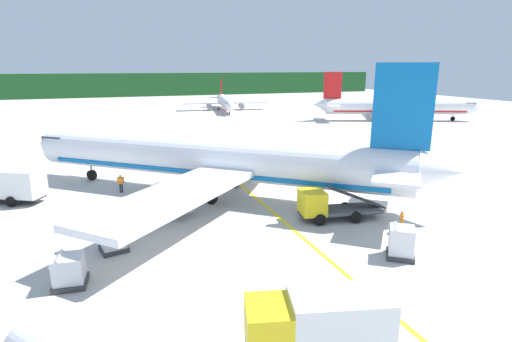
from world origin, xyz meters
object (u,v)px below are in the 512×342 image
object	(u,v)px
cargo_container_mid	(69,271)
cargo_container_near	(113,236)
airliner_foreground	(214,159)
airliner_far_taxiway	(225,102)
airliner_mid_apron	(396,107)
service_truck_fuel	(319,322)
crew_loader_left	(121,182)
service_truck_pushback	(326,205)
cargo_container_far	(401,242)
service_truck_catering	(10,184)
crew_marshaller	(402,220)

from	to	relation	value
cargo_container_mid	cargo_container_near	bearing A→B (deg)	57.77
airliner_foreground	airliner_far_taxiway	size ratio (longest dim) A/B	1.19
airliner_mid_apron	cargo_container_mid	world-z (taller)	airliner_mid_apron
service_truck_fuel	crew_loader_left	bearing A→B (deg)	104.25
service_truck_fuel	cargo_container_mid	distance (m)	13.87
service_truck_pushback	service_truck_fuel	bearing A→B (deg)	-120.76
cargo_container_near	cargo_container_far	xyz separation A→B (m)	(16.81, -7.15, -0.00)
service_truck_pushback	cargo_container_near	size ratio (longest dim) A/B	3.30
service_truck_pushback	cargo_container_far	world-z (taller)	service_truck_pushback
airliner_mid_apron	service_truck_pushback	distance (m)	65.19
airliner_mid_apron	cargo_container_near	distance (m)	76.87
service_truck_pushback	cargo_container_far	bearing A→B (deg)	-81.37
service_truck_catering	airliner_far_taxiway	bearing A→B (deg)	60.26
airliner_foreground	cargo_container_near	bearing A→B (deg)	-134.15
airliner_foreground	service_truck_fuel	distance (m)	22.86
service_truck_fuel	service_truck_pushback	size ratio (longest dim) A/B	0.90
service_truck_catering	crew_marshaller	world-z (taller)	service_truck_catering
airliner_far_taxiway	service_truck_fuel	world-z (taller)	airliner_far_taxiway
service_truck_pushback	cargo_container_far	distance (m)	7.41
airliner_mid_apron	cargo_container_near	size ratio (longest dim) A/B	16.57
crew_marshaller	airliner_mid_apron	bearing A→B (deg)	51.89
service_truck_fuel	service_truck_pushback	world-z (taller)	service_truck_pushback
airliner_far_taxiway	cargo_container_far	size ratio (longest dim) A/B	12.25
service_truck_fuel	crew_marshaller	world-z (taller)	service_truck_fuel
crew_loader_left	service_truck_pushback	bearing A→B (deg)	-41.40
airliner_far_taxiway	cargo_container_far	xyz separation A→B (m)	(-14.14, -88.96, -1.32)
airliner_mid_apron	crew_loader_left	distance (m)	68.58
crew_marshaller	cargo_container_near	bearing A→B (deg)	168.74
service_truck_catering	service_truck_pushback	world-z (taller)	service_truck_catering
service_truck_pushback	airliner_foreground	bearing A→B (deg)	124.88
cargo_container_near	crew_marshaller	world-z (taller)	cargo_container_near
service_truck_pushback	cargo_container_far	size ratio (longest dim) A/B	3.00
service_truck_fuel	service_truck_pushback	distance (m)	15.61
airliner_mid_apron	airliner_far_taxiway	size ratio (longest dim) A/B	1.23
airliner_foreground	crew_marshaller	xyz separation A→B (m)	(10.35, -13.38, -2.44)
airliner_mid_apron	service_truck_catering	world-z (taller)	airliner_mid_apron
cargo_container_far	crew_loader_left	bearing A→B (deg)	127.93
crew_loader_left	cargo_container_mid	bearing A→B (deg)	-101.35
airliner_foreground	cargo_container_mid	distance (m)	17.75
airliner_far_taxiway	service_truck_fuel	bearing A→B (deg)	-103.73
service_truck_catering	service_truck_pushback	xyz separation A→B (m)	(23.83, -13.24, -0.46)
airliner_foreground	service_truck_fuel	xyz separation A→B (m)	(-1.49, -22.73, -1.88)
crew_loader_left	crew_marshaller	bearing A→B (deg)	-42.53
airliner_mid_apron	crew_marshaller	bearing A→B (deg)	-128.11
airliner_foreground	service_truck_fuel	bearing A→B (deg)	-93.74
airliner_foreground	crew_loader_left	size ratio (longest dim) A/B	19.47
airliner_far_taxiway	cargo_container_near	xyz separation A→B (m)	(-30.95, -81.80, -1.32)
service_truck_pushback	service_truck_catering	bearing A→B (deg)	150.95
airliner_foreground	service_truck_pushback	world-z (taller)	airliner_foreground
cargo_container_far	service_truck_fuel	bearing A→B (deg)	-146.17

